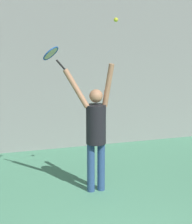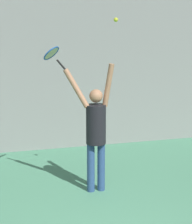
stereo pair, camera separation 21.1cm
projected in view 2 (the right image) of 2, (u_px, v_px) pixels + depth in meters
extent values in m
cube|color=gray|center=(47.00, 39.00, 8.90)|extent=(18.00, 0.10, 5.00)
cylinder|color=#2D4C7F|center=(91.00, 168.00, 6.90)|extent=(0.13, 0.13, 0.85)
cylinder|color=#2D4C7F|center=(101.00, 167.00, 6.95)|extent=(0.13, 0.13, 0.85)
cylinder|color=black|center=(96.00, 124.00, 6.77)|extent=(0.33, 0.33, 0.66)
sphere|color=tan|center=(96.00, 96.00, 6.67)|extent=(0.22, 0.22, 0.22)
cylinder|color=tan|center=(108.00, 85.00, 6.65)|extent=(0.22, 0.20, 0.72)
cylinder|color=tan|center=(76.00, 88.00, 6.68)|extent=(0.42, 0.37, 0.65)
cylinder|color=black|center=(61.00, 65.00, 6.71)|extent=(0.16, 0.14, 0.18)
torus|color=#1E51A5|center=(51.00, 53.00, 6.75)|extent=(0.40, 0.40, 0.24)
cylinder|color=beige|center=(51.00, 53.00, 6.75)|extent=(0.33, 0.34, 0.20)
sphere|color=#CCDB2D|center=(116.00, 20.00, 6.36)|extent=(0.07, 0.07, 0.07)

